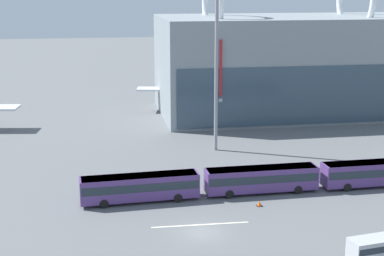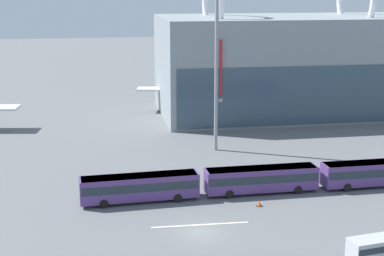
{
  "view_description": "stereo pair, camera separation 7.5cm",
  "coord_description": "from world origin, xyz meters",
  "px_view_note": "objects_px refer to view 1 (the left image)",
  "views": [
    {
      "loc": [
        -9.88,
        -52.85,
        23.78
      ],
      "look_at": [
        3.59,
        26.62,
        4.0
      ],
      "focal_mm": 55.0,
      "sensor_mm": 36.0,
      "label": 1
    },
    {
      "loc": [
        -9.8,
        -52.86,
        23.78
      ],
      "look_at": [
        3.59,
        26.62,
        4.0
      ],
      "focal_mm": 55.0,
      "sensor_mm": 36.0,
      "label": 2
    }
  ],
  "objects_px": {
    "shuttle_bus_2": "(376,172)",
    "floodlight_mast": "(217,5)",
    "shuttle_bus_0": "(140,186)",
    "shuttle_bus_1": "(261,178)",
    "traffic_cone_0": "(259,203)",
    "service_van_foreground": "(380,247)",
    "airliner_at_gate_far": "(219,84)"
  },
  "relations": [
    {
      "from": "airliner_at_gate_far",
      "to": "shuttle_bus_2",
      "type": "height_order",
      "value": "airliner_at_gate_far"
    },
    {
      "from": "shuttle_bus_2",
      "to": "floodlight_mast",
      "type": "xyz_separation_m",
      "value": [
        -15.73,
        18.83,
        19.17
      ]
    },
    {
      "from": "airliner_at_gate_far",
      "to": "shuttle_bus_2",
      "type": "bearing_deg",
      "value": -157.23
    },
    {
      "from": "shuttle_bus_0",
      "to": "service_van_foreground",
      "type": "relative_size",
      "value": 2.26
    },
    {
      "from": "shuttle_bus_0",
      "to": "service_van_foreground",
      "type": "xyz_separation_m",
      "value": [
        19.55,
        -18.24,
        -0.46
      ]
    },
    {
      "from": "shuttle_bus_0",
      "to": "shuttle_bus_1",
      "type": "xyz_separation_m",
      "value": [
        14.22,
        0.49,
        0.0
      ]
    },
    {
      "from": "shuttle_bus_2",
      "to": "traffic_cone_0",
      "type": "relative_size",
      "value": 20.63
    },
    {
      "from": "shuttle_bus_1",
      "to": "shuttle_bus_2",
      "type": "height_order",
      "value": "same"
    },
    {
      "from": "airliner_at_gate_far",
      "to": "service_van_foreground",
      "type": "relative_size",
      "value": 6.0
    },
    {
      "from": "airliner_at_gate_far",
      "to": "shuttle_bus_0",
      "type": "height_order",
      "value": "airliner_at_gate_far"
    },
    {
      "from": "floodlight_mast",
      "to": "shuttle_bus_1",
      "type": "bearing_deg",
      "value": -85.42
    },
    {
      "from": "service_van_foreground",
      "to": "traffic_cone_0",
      "type": "height_order",
      "value": "service_van_foreground"
    },
    {
      "from": "airliner_at_gate_far",
      "to": "shuttle_bus_1",
      "type": "height_order",
      "value": "airliner_at_gate_far"
    },
    {
      "from": "airliner_at_gate_far",
      "to": "service_van_foreground",
      "type": "distance_m",
      "value": 64.93
    },
    {
      "from": "shuttle_bus_1",
      "to": "service_van_foreground",
      "type": "relative_size",
      "value": 2.25
    },
    {
      "from": "shuttle_bus_2",
      "to": "traffic_cone_0",
      "type": "bearing_deg",
      "value": -166.4
    },
    {
      "from": "service_van_foreground",
      "to": "floodlight_mast",
      "type": "bearing_deg",
      "value": 91.68
    },
    {
      "from": "shuttle_bus_0",
      "to": "service_van_foreground",
      "type": "bearing_deg",
      "value": -45.95
    },
    {
      "from": "shuttle_bus_1",
      "to": "shuttle_bus_2",
      "type": "distance_m",
      "value": 14.22
    },
    {
      "from": "shuttle_bus_0",
      "to": "shuttle_bus_1",
      "type": "height_order",
      "value": "same"
    },
    {
      "from": "airliner_at_gate_far",
      "to": "traffic_cone_0",
      "type": "distance_m",
      "value": 50.78
    },
    {
      "from": "shuttle_bus_2",
      "to": "floodlight_mast",
      "type": "distance_m",
      "value": 31.14
    },
    {
      "from": "shuttle_bus_1",
      "to": "shuttle_bus_2",
      "type": "bearing_deg",
      "value": -1.0
    },
    {
      "from": "shuttle_bus_1",
      "to": "traffic_cone_0",
      "type": "distance_m",
      "value": 4.57
    },
    {
      "from": "shuttle_bus_0",
      "to": "traffic_cone_0",
      "type": "relative_size",
      "value": 20.74
    },
    {
      "from": "shuttle_bus_1",
      "to": "shuttle_bus_0",
      "type": "bearing_deg",
      "value": -178.92
    },
    {
      "from": "shuttle_bus_2",
      "to": "service_van_foreground",
      "type": "relative_size",
      "value": 2.25
    },
    {
      "from": "shuttle_bus_1",
      "to": "floodlight_mast",
      "type": "height_order",
      "value": "floodlight_mast"
    },
    {
      "from": "floodlight_mast",
      "to": "service_van_foreground",
      "type": "bearing_deg",
      "value": -79.67
    },
    {
      "from": "service_van_foreground",
      "to": "traffic_cone_0",
      "type": "distance_m",
      "value": 16.13
    },
    {
      "from": "airliner_at_gate_far",
      "to": "shuttle_bus_0",
      "type": "xyz_separation_m",
      "value": [
        -19.01,
        -46.58,
        -3.29
      ]
    },
    {
      "from": "floodlight_mast",
      "to": "traffic_cone_0",
      "type": "height_order",
      "value": "floodlight_mast"
    }
  ]
}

